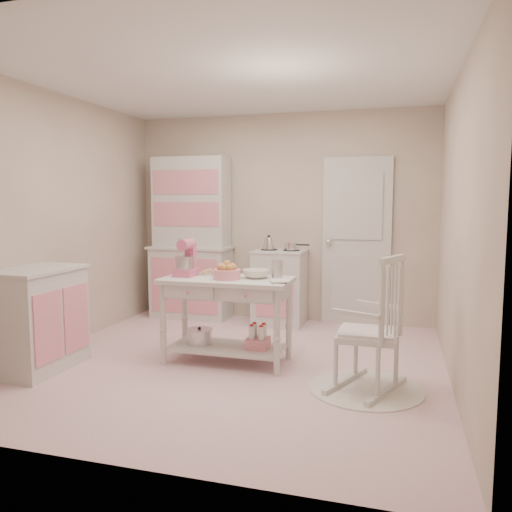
{
  "coord_description": "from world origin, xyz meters",
  "views": [
    {
      "loc": [
        1.45,
        -4.28,
        1.51
      ],
      "look_at": [
        0.06,
        0.54,
        0.96
      ],
      "focal_mm": 35.0,
      "sensor_mm": 36.0,
      "label": 1
    }
  ],
  "objects": [
    {
      "name": "recipe_book",
      "position": [
        0.37,
        -0.08,
        0.81
      ],
      "size": [
        0.21,
        0.24,
        0.02
      ],
      "primitive_type": "imported",
      "rotation": [
        0.0,
        0.0,
        0.38
      ],
      "color": "silver",
      "rests_on": "work_table"
    },
    {
      "name": "lace_rug",
      "position": [
        1.23,
        -0.31,
        0.01
      ],
      "size": [
        0.92,
        0.92,
        0.01
      ],
      "primitive_type": "cylinder",
      "color": "white",
      "rests_on": "ground"
    },
    {
      "name": "room_shell",
      "position": [
        0.0,
        0.0,
        1.65
      ],
      "size": [
        3.84,
        3.84,
        2.62
      ],
      "color": "pink",
      "rests_on": "ground"
    },
    {
      "name": "bread_basket",
      "position": [
        -0.06,
        -0.01,
        0.85
      ],
      "size": [
        0.25,
        0.25,
        0.09
      ],
      "primitive_type": "cylinder",
      "color": "pink",
      "rests_on": "work_table"
    },
    {
      "name": "stove",
      "position": [
        0.06,
        1.61,
        0.46
      ],
      "size": [
        0.62,
        0.57,
        0.92
      ],
      "primitive_type": "cube",
      "color": "silver",
      "rests_on": "ground"
    },
    {
      "name": "cookie_tray",
      "position": [
        -0.23,
        0.22,
        0.81
      ],
      "size": [
        0.34,
        0.24,
        0.02
      ],
      "primitive_type": "cube",
      "color": "silver",
      "rests_on": "work_table"
    },
    {
      "name": "base_cabinet",
      "position": [
        -1.63,
        -0.63,
        0.46
      ],
      "size": [
        0.54,
        0.84,
        0.92
      ],
      "primitive_type": "cube",
      "color": "silver",
      "rests_on": "ground"
    },
    {
      "name": "metal_pitcher",
      "position": [
        0.36,
        0.2,
        0.89
      ],
      "size": [
        0.1,
        0.1,
        0.17
      ],
      "primitive_type": "cylinder",
      "color": "silver",
      "rests_on": "work_table"
    },
    {
      "name": "rocking_chair",
      "position": [
        1.23,
        -0.31,
        0.55
      ],
      "size": [
        0.72,
        0.85,
        1.1
      ],
      "primitive_type": "cube",
      "rotation": [
        0.0,
        0.0,
        -0.39
      ],
      "color": "silver",
      "rests_on": "ground"
    },
    {
      "name": "hutch",
      "position": [
        -1.14,
        1.66,
        1.04
      ],
      "size": [
        1.06,
        0.5,
        2.08
      ],
      "primitive_type": "cube",
      "color": "silver",
      "rests_on": "ground"
    },
    {
      "name": "mixing_bowl",
      "position": [
        0.18,
        0.12,
        0.84
      ],
      "size": [
        0.25,
        0.25,
        0.08
      ],
      "primitive_type": "imported",
      "color": "silver",
      "rests_on": "work_table"
    },
    {
      "name": "work_table",
      "position": [
        -0.08,
        0.04,
        0.4
      ],
      "size": [
        1.2,
        0.6,
        0.8
      ],
      "primitive_type": "cube",
      "color": "silver",
      "rests_on": "ground"
    },
    {
      "name": "door",
      "position": [
        0.95,
        1.87,
        1.02
      ],
      "size": [
        0.82,
        0.05,
        2.04
      ],
      "primitive_type": "cube",
      "color": "silver",
      "rests_on": "ground"
    },
    {
      "name": "stand_mixer",
      "position": [
        -0.5,
        0.06,
        0.97
      ],
      "size": [
        0.2,
        0.28,
        0.34
      ],
      "primitive_type": "cube",
      "rotation": [
        0.0,
        0.0,
        0.0
      ],
      "color": "#DB5C86",
      "rests_on": "work_table"
    }
  ]
}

